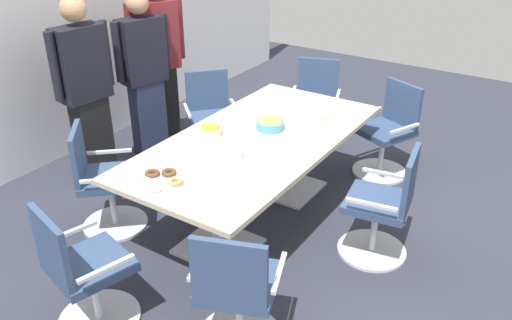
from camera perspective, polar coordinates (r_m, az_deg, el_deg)
ground_plane at (r=4.68m, az=0.00°, el=-6.04°), size 10.00×10.00×0.01m
back_wall at (r=5.70m, az=-21.27°, el=13.81°), size 8.00×0.10×2.80m
conference_table at (r=4.36m, az=0.00°, el=0.87°), size 2.40×1.20×0.75m
office_chair_0 at (r=5.49m, az=-4.88°, el=4.11°), size 0.76×0.76×0.91m
office_chair_1 at (r=4.51m, az=-16.18°, el=-2.54°), size 0.76×0.76×0.91m
office_chair_2 at (r=3.56m, az=-18.13°, el=-11.76°), size 0.66×0.66×0.91m
office_chair_3 at (r=3.26m, az=-2.09°, el=-14.38°), size 0.69×0.69×0.91m
office_chair_4 at (r=4.12m, az=13.63°, el=-5.24°), size 0.62×0.62×0.91m
office_chair_5 at (r=5.34m, az=14.02°, el=2.65°), size 0.71×0.71×0.91m
office_chair_6 at (r=5.89m, az=6.37°, el=5.70°), size 0.69×0.69×0.91m
person_standing_0 at (r=5.08m, az=-17.89°, el=7.17°), size 0.62×0.27×1.77m
person_standing_1 at (r=5.51m, az=-11.95°, el=9.02°), size 0.61×0.32×1.70m
person_standing_2 at (r=5.70m, az=-10.54°, el=10.60°), size 0.58×0.39×1.83m
snack_bowl_chips_orange at (r=4.37m, az=-4.94°, el=3.28°), size 0.19×0.19×0.09m
snack_bowl_cookies at (r=4.45m, az=1.61°, el=3.97°), size 0.24×0.24×0.11m
donut_platter at (r=3.71m, az=-10.37°, el=-2.18°), size 0.32×0.32×0.04m
plate_stack at (r=4.01m, az=-2.80°, el=0.55°), size 0.20×0.20×0.03m
napkin_pile at (r=4.66m, az=6.32°, el=4.65°), size 0.19×0.19×0.07m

